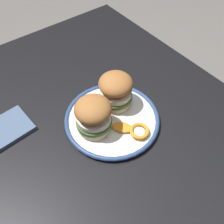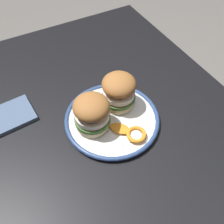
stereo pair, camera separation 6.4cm
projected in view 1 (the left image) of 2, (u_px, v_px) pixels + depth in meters
The scene contains 8 objects.
ground_plane at pixel (111, 215), 1.25m from camera, with size 8.00×8.00×0.00m, color slate.
dining_table at pixel (110, 156), 0.75m from camera, with size 1.15×0.84×0.76m.
dinner_plate at pixel (112, 119), 0.68m from camera, with size 0.27×0.27×0.02m.
sandwich_half_left at pixel (93, 115), 0.62m from camera, with size 0.12×0.12×0.10m.
sandwich_half_right at pixel (116, 90), 0.67m from camera, with size 0.11×0.11×0.10m.
orange_peel_curled at pixel (139, 131), 0.64m from camera, with size 0.06×0.06×0.01m.
orange_peel_strip_long at pixel (122, 127), 0.65m from camera, with size 0.06×0.06×0.01m.
folded_napkin at pixel (3, 131), 0.66m from camera, with size 0.15×0.10×0.01m, color slate.
Camera 1 is at (0.29, -0.21, 1.31)m, focal length 38.72 mm.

